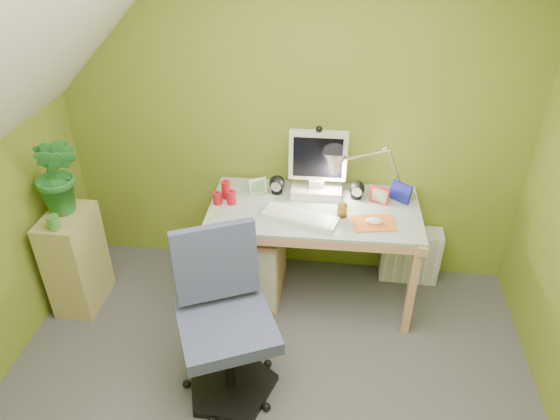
# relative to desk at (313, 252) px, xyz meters

# --- Properties ---
(wall_back) EXTENTS (3.20, 0.01, 2.40)m
(wall_back) POSITION_rel_desk_xyz_m (-0.20, 0.37, 0.83)
(wall_back) COLOR olive
(wall_back) RESTS_ON floor
(desk) EXTENTS (1.40, 0.72, 0.74)m
(desk) POSITION_rel_desk_xyz_m (0.00, 0.00, 0.00)
(desk) COLOR tan
(desk) RESTS_ON floor
(monitor) EXTENTS (0.36, 0.22, 0.49)m
(monitor) POSITION_rel_desk_xyz_m (0.00, 0.18, 0.62)
(monitor) COLOR beige
(monitor) RESTS_ON desk
(speaker_left) EXTENTS (0.12, 0.12, 0.13)m
(speaker_left) POSITION_rel_desk_xyz_m (-0.27, 0.16, 0.43)
(speaker_left) COLOR black
(speaker_left) RESTS_ON desk
(speaker_right) EXTENTS (0.13, 0.13, 0.13)m
(speaker_right) POSITION_rel_desk_xyz_m (0.27, 0.16, 0.43)
(speaker_right) COLOR black
(speaker_right) RESTS_ON desk
(keyboard) EXTENTS (0.50, 0.28, 0.02)m
(keyboard) POSITION_rel_desk_xyz_m (-0.08, -0.14, 0.38)
(keyboard) COLOR white
(keyboard) RESTS_ON desk
(mousepad) EXTENTS (0.29, 0.23, 0.01)m
(mousepad) POSITION_rel_desk_xyz_m (0.38, -0.14, 0.37)
(mousepad) COLOR orange
(mousepad) RESTS_ON desk
(mouse) EXTENTS (0.12, 0.08, 0.04)m
(mouse) POSITION_rel_desk_xyz_m (0.38, -0.14, 0.39)
(mouse) COLOR white
(mouse) RESTS_ON mousepad
(amber_tumbler) EXTENTS (0.07, 0.07, 0.08)m
(amber_tumbler) POSITION_rel_desk_xyz_m (0.18, -0.08, 0.41)
(amber_tumbler) COLOR brown
(amber_tumbler) RESTS_ON desk
(candle_cluster) EXTENTS (0.16, 0.14, 0.12)m
(candle_cluster) POSITION_rel_desk_xyz_m (-0.60, 0.01, 0.43)
(candle_cluster) COLOR red
(candle_cluster) RESTS_ON desk
(photo_frame_red) EXTENTS (0.12, 0.07, 0.11)m
(photo_frame_red) POSITION_rel_desk_xyz_m (0.42, 0.12, 0.42)
(photo_frame_red) COLOR red
(photo_frame_red) RESTS_ON desk
(photo_frame_blue) EXTENTS (0.13, 0.11, 0.13)m
(photo_frame_blue) POSITION_rel_desk_xyz_m (0.56, 0.16, 0.43)
(photo_frame_blue) COLOR #151B96
(photo_frame_blue) RESTS_ON desk
(photo_frame_green) EXTENTS (0.12, 0.08, 0.11)m
(photo_frame_green) POSITION_rel_desk_xyz_m (-0.40, 0.14, 0.42)
(photo_frame_green) COLOR #B9DB97
(photo_frame_green) RESTS_ON desk
(desk_lamp) EXTENTS (0.56, 0.33, 0.57)m
(desk_lamp) POSITION_rel_desk_xyz_m (0.45, 0.18, 0.65)
(desk_lamp) COLOR #AFAEB2
(desk_lamp) RESTS_ON desk
(side_ledge) EXTENTS (0.27, 0.41, 0.73)m
(side_ledge) POSITION_rel_desk_xyz_m (-1.60, -0.28, -0.01)
(side_ledge) COLOR tan
(side_ledge) RESTS_ON floor
(potted_plant) EXTENTS (0.32, 0.26, 0.55)m
(potted_plant) POSITION_rel_desk_xyz_m (-1.60, -0.23, 0.63)
(potted_plant) COLOR #27752D
(potted_plant) RESTS_ON side_ledge
(green_cup) EXTENTS (0.08, 0.08, 0.09)m
(green_cup) POSITION_rel_desk_xyz_m (-1.58, -0.43, 0.40)
(green_cup) COLOR #438738
(green_cup) RESTS_ON side_ledge
(task_chair) EXTENTS (0.77, 0.77, 1.04)m
(task_chair) POSITION_rel_desk_xyz_m (-0.41, -0.90, 0.15)
(task_chair) COLOR #3D4364
(task_chair) RESTS_ON floor
(radiator) EXTENTS (0.43, 0.18, 0.42)m
(radiator) POSITION_rel_desk_xyz_m (0.71, 0.27, -0.16)
(radiator) COLOR silver
(radiator) RESTS_ON floor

